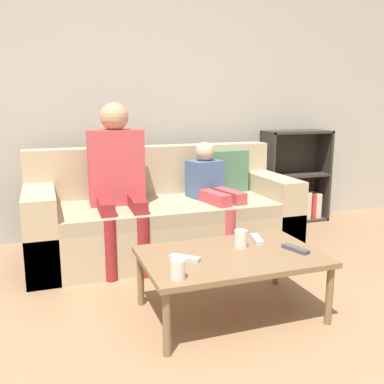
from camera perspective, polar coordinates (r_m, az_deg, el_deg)
wall_back at (r=3.96m, az=-7.16°, el=13.26°), size 12.00×0.06×2.60m
couch at (r=3.46m, az=-3.73°, el=-3.39°), size 2.08×0.85×0.84m
bookshelf at (r=4.49m, az=13.20°, el=0.58°), size 0.68×0.28×0.92m
coffee_table at (r=2.44m, az=5.24°, el=-8.95°), size 1.00×0.64×0.36m
person_adult at (r=3.24m, az=-9.93°, el=2.72°), size 0.42×0.61×1.20m
person_child at (r=3.41m, az=2.96°, el=0.25°), size 0.36×0.63×0.88m
cup_near at (r=2.53m, az=6.53°, el=-6.19°), size 0.08×0.08×0.10m
cup_far at (r=2.08m, az=-1.92°, el=-10.27°), size 0.07×0.07×0.10m
tv_remote_0 at (r=2.53m, az=13.63°, el=-7.38°), size 0.10×0.18×0.02m
tv_remote_1 at (r=2.32m, az=-0.95°, el=-8.82°), size 0.16×0.15×0.02m
tv_remote_2 at (r=2.67m, az=8.63°, el=-6.21°), size 0.09×0.18×0.02m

